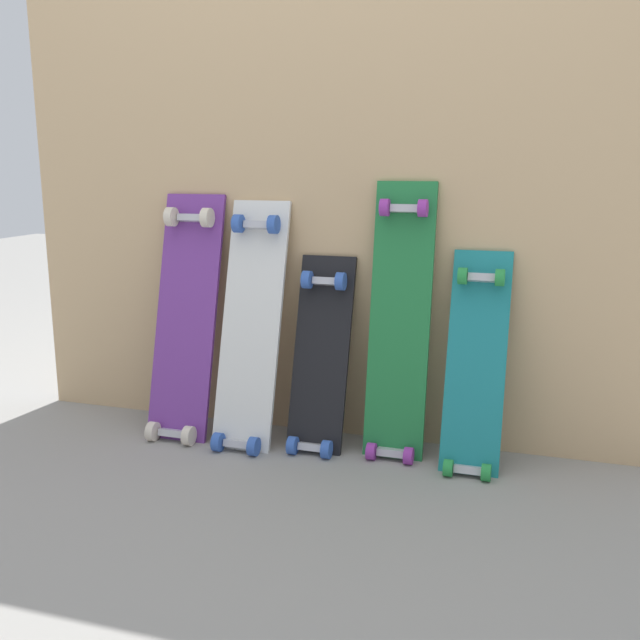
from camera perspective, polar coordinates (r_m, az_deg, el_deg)
name	(u,v)px	position (r m, az deg, el deg)	size (l,w,h in m)	color
ground_plane	(326,436)	(2.59, 0.47, -9.20)	(12.00, 12.00, 0.00)	gray
plywood_wall_panel	(332,175)	(2.48, 0.99, 11.40)	(2.32, 0.04, 1.82)	tan
skateboard_purple	(185,325)	(2.58, -10.65, -0.42)	(0.22, 0.30, 0.91)	#6B338C
skateboard_white	(250,334)	(2.47, -5.57, -1.09)	(0.21, 0.32, 0.89)	silver
skateboard_black	(320,364)	(2.43, -0.02, -3.47)	(0.19, 0.26, 0.71)	black
skateboard_green	(399,331)	(2.36, 6.26, -0.89)	(0.20, 0.23, 0.96)	#1E7238
skateboard_teal	(475,373)	(2.33, 12.17, -4.11)	(0.19, 0.28, 0.75)	#197A7F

